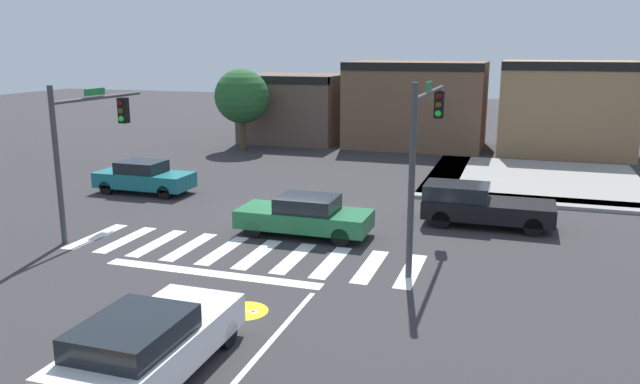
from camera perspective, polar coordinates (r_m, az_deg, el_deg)
name	(u,v)px	position (r m, az deg, el deg)	size (l,w,h in m)	color
ground_plane	(290,217)	(24.08, -2.77, -2.27)	(120.00, 120.00, 0.00)	#302D30
crosswalk_near	(240,252)	(20.12, -7.34, -5.50)	(11.52, 2.98, 0.01)	silver
lane_markings	(149,358)	(14.04, -15.39, -14.49)	(6.80, 18.75, 0.01)	white
bike_detector_marking	(245,311)	(15.84, -6.89, -10.78)	(1.17, 1.17, 0.01)	yellow
curb_corner_northeast	(522,180)	(31.73, 18.05, 1.02)	(10.00, 10.60, 0.15)	gray
storefront_row	(431,106)	(41.06, 10.16, 7.75)	(24.56, 5.87, 5.60)	brown
traffic_signal_southwest	(90,131)	(23.14, -20.35, 5.25)	(0.32, 4.89, 5.23)	#383A3D
traffic_signal_southeast	(426,133)	(19.38, 9.70, 5.34)	(0.32, 5.83, 5.49)	#383A3D
car_teal	(144,177)	(28.90, -15.87, 1.32)	(4.34, 1.76, 1.44)	#196B70
car_green	(305,216)	(21.54, -1.40, -2.18)	(4.62, 1.85, 1.40)	#1E6638
car_black	(480,205)	(23.48, 14.48, -1.16)	(4.65, 1.93, 1.50)	black
car_white	(148,344)	(12.95, -15.49, -13.32)	(1.92, 4.56, 1.45)	white
roadside_tree	(242,96)	(39.55, -7.20, 8.70)	(3.40, 3.40, 5.10)	#4C3823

